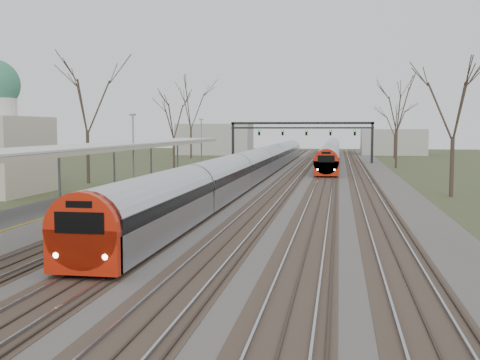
% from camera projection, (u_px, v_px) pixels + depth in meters
% --- Properties ---
extents(track_bed, '(24.00, 160.00, 0.22)m').
position_uv_depth(track_bed, '(282.00, 180.00, 59.47)').
color(track_bed, '#474442').
rests_on(track_bed, ground).
extents(platform, '(3.50, 69.00, 1.00)m').
position_uv_depth(platform, '(132.00, 192.00, 43.74)').
color(platform, '#9E9B93').
rests_on(platform, ground).
extents(canopy, '(4.10, 50.00, 3.11)m').
position_uv_depth(canopy, '(108.00, 147.00, 39.01)').
color(canopy, slate).
rests_on(canopy, platform).
extents(signal_gantry, '(21.00, 0.59, 6.08)m').
position_uv_depth(signal_gantry, '(302.00, 130.00, 88.53)').
color(signal_gantry, black).
rests_on(signal_gantry, ground).
extents(tree_west_far, '(5.50, 5.50, 11.33)m').
position_uv_depth(tree_west_far, '(87.00, 96.00, 54.71)').
color(tree_west_far, '#2D231C').
rests_on(tree_west_far, ground).
extents(tree_east_far, '(5.00, 5.00, 10.30)m').
position_uv_depth(tree_east_far, '(454.00, 98.00, 43.85)').
color(tree_east_far, '#2D231C').
rests_on(tree_east_far, ground).
extents(train_near, '(2.62, 90.21, 3.05)m').
position_uv_depth(train_near, '(260.00, 163.00, 63.63)').
color(train_near, '#B0B2BA').
rests_on(train_near, ground).
extents(train_far, '(2.62, 75.21, 3.05)m').
position_uv_depth(train_far, '(331.00, 151.00, 97.41)').
color(train_far, '#B0B2BA').
rests_on(train_far, ground).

